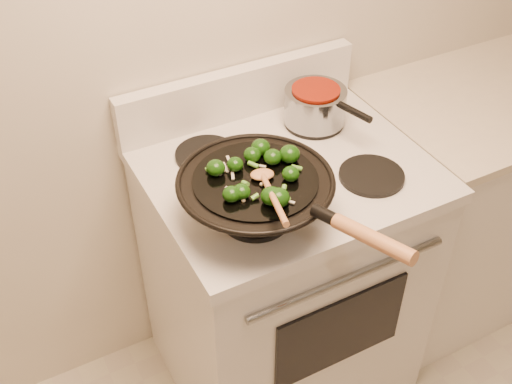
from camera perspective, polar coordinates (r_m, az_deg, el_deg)
stove at (r=2.11m, az=2.37°, el=-7.41°), size 0.78×0.67×1.08m
counter_unit at (r=2.54m, az=18.37°, el=-0.49°), size 0.83×0.62×0.91m
wok at (r=1.58m, az=0.08°, el=-0.37°), size 0.39×0.63×0.19m
stirfry at (r=1.54m, az=0.48°, el=1.77°), size 0.24×0.25×0.05m
wooden_spoon at (r=1.48m, az=1.11°, el=0.40°), size 0.11×0.26×0.07m
saucepan at (r=1.95m, az=5.31°, el=7.72°), size 0.19×0.30×0.11m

